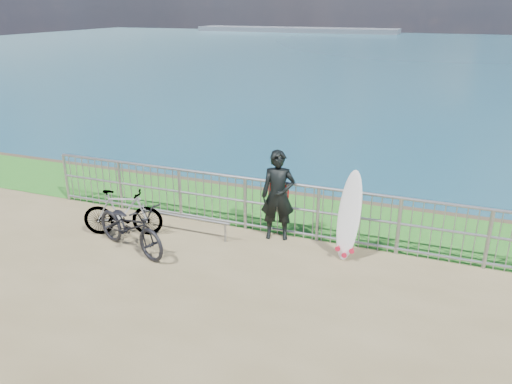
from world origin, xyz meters
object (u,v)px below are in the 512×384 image
at_px(surfer, 278,196).
at_px(bicycle_far, 123,213).
at_px(surfboard, 349,219).
at_px(bicycle_near, 130,226).

relative_size(surfer, bicycle_far, 1.13).
relative_size(surfer, surfboard, 1.08).
relative_size(surfer, bicycle_near, 0.95).
xyz_separation_m(surfer, bicycle_far, (-2.89, -0.98, -0.41)).
distance_m(bicycle_near, bicycle_far, 0.74).
distance_m(surfer, surfboard, 1.47).
bearing_deg(bicycle_near, surfboard, -52.89).
bearing_deg(bicycle_far, surfer, -91.04).
distance_m(surfer, bicycle_far, 3.08).
xyz_separation_m(bicycle_near, bicycle_far, (-0.53, 0.52, -0.02)).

